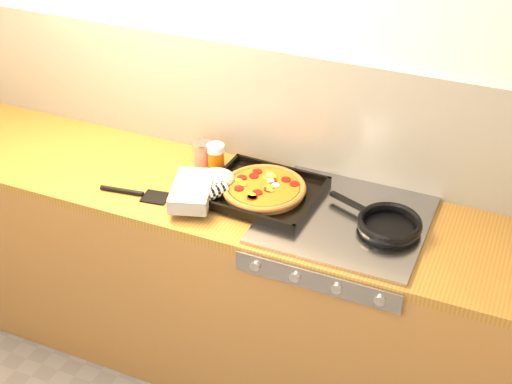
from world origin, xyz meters
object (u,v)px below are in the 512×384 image
at_px(pizza_on_tray, 245,189).
at_px(frying_pan, 388,224).
at_px(juice_glass, 216,157).
at_px(tomato_can, 202,154).

height_order(pizza_on_tray, frying_pan, pizza_on_tray).
distance_m(pizza_on_tray, juice_glass, 0.24).
xyz_separation_m(pizza_on_tray, tomato_can, (-0.26, 0.16, 0.01)).
xyz_separation_m(pizza_on_tray, frying_pan, (0.57, 0.00, -0.01)).
bearing_deg(juice_glass, frying_pan, -10.52).
bearing_deg(pizza_on_tray, tomato_can, 148.86).
bearing_deg(tomato_can, juice_glass, -11.57).
distance_m(tomato_can, juice_glass, 0.07).
bearing_deg(frying_pan, pizza_on_tray, -179.56).
height_order(tomato_can, juice_glass, juice_glass).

